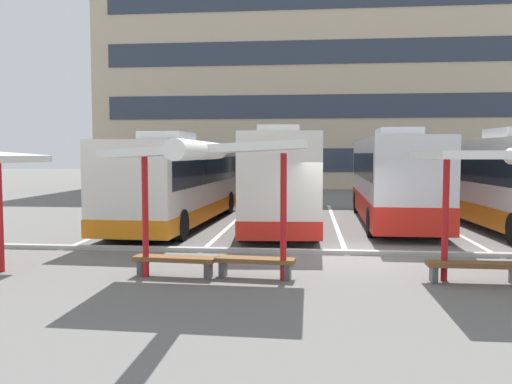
{
  "coord_description": "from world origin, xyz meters",
  "views": [
    {
      "loc": [
        -1.02,
        -14.05,
        2.73
      ],
      "look_at": [
        -2.69,
        2.36,
        1.55
      ],
      "focal_mm": 37.1,
      "sensor_mm": 36.0,
      "label": 1
    }
  ],
  "objects_px": {
    "bench_1": "(175,261)",
    "coach_bus_3": "(496,182)",
    "waiting_shelter_1": "(211,153)",
    "bench_3": "(474,267)",
    "bench_2": "(255,263)",
    "coach_bus_0": "(179,182)",
    "coach_bus_1": "(277,178)",
    "coach_bus_2": "(393,180)"
  },
  "relations": [
    {
      "from": "coach_bus_3",
      "to": "coach_bus_0",
      "type": "bearing_deg",
      "value": -176.83
    },
    {
      "from": "bench_1",
      "to": "coach_bus_2",
      "type": "bearing_deg",
      "value": 57.6
    },
    {
      "from": "waiting_shelter_1",
      "to": "coach_bus_3",
      "type": "bearing_deg",
      "value": 46.88
    },
    {
      "from": "coach_bus_0",
      "to": "waiting_shelter_1",
      "type": "bearing_deg",
      "value": -71.83
    },
    {
      "from": "bench_1",
      "to": "bench_2",
      "type": "height_order",
      "value": "same"
    },
    {
      "from": "coach_bus_2",
      "to": "coach_bus_3",
      "type": "height_order",
      "value": "coach_bus_2"
    },
    {
      "from": "coach_bus_1",
      "to": "coach_bus_2",
      "type": "height_order",
      "value": "coach_bus_1"
    },
    {
      "from": "waiting_shelter_1",
      "to": "bench_2",
      "type": "xyz_separation_m",
      "value": [
        0.9,
        0.4,
        -2.43
      ]
    },
    {
      "from": "coach_bus_0",
      "to": "bench_1",
      "type": "relative_size",
      "value": 5.93
    },
    {
      "from": "bench_3",
      "to": "coach_bus_3",
      "type": "bearing_deg",
      "value": 69.18
    },
    {
      "from": "bench_1",
      "to": "bench_2",
      "type": "relative_size",
      "value": 1.05
    },
    {
      "from": "bench_2",
      "to": "bench_3",
      "type": "height_order",
      "value": "same"
    },
    {
      "from": "coach_bus_2",
      "to": "bench_1",
      "type": "relative_size",
      "value": 5.73
    },
    {
      "from": "coach_bus_0",
      "to": "coach_bus_3",
      "type": "distance_m",
      "value": 12.1
    },
    {
      "from": "coach_bus_2",
      "to": "bench_2",
      "type": "bearing_deg",
      "value": -114.42
    },
    {
      "from": "coach_bus_1",
      "to": "bench_3",
      "type": "relative_size",
      "value": 6.32
    },
    {
      "from": "coach_bus_2",
      "to": "waiting_shelter_1",
      "type": "bearing_deg",
      "value": -117.66
    },
    {
      "from": "coach_bus_0",
      "to": "bench_1",
      "type": "distance_m",
      "value": 9.04
    },
    {
      "from": "coach_bus_1",
      "to": "bench_2",
      "type": "xyz_separation_m",
      "value": [
        0.08,
        -9.41,
        -1.45
      ]
    },
    {
      "from": "coach_bus_0",
      "to": "coach_bus_3",
      "type": "bearing_deg",
      "value": 3.17
    },
    {
      "from": "coach_bus_1",
      "to": "bench_3",
      "type": "bearing_deg",
      "value": -63.24
    },
    {
      "from": "bench_1",
      "to": "coach_bus_3",
      "type": "bearing_deg",
      "value": 43.1
    },
    {
      "from": "coach_bus_1",
      "to": "coach_bus_3",
      "type": "bearing_deg",
      "value": -0.55
    },
    {
      "from": "waiting_shelter_1",
      "to": "bench_1",
      "type": "height_order",
      "value": "waiting_shelter_1"
    },
    {
      "from": "bench_2",
      "to": "coach_bus_1",
      "type": "bearing_deg",
      "value": 90.49
    },
    {
      "from": "bench_2",
      "to": "bench_3",
      "type": "xyz_separation_m",
      "value": [
        4.66,
        -0.0,
        0.0
      ]
    },
    {
      "from": "coach_bus_2",
      "to": "bench_1",
      "type": "distance_m",
      "value": 11.76
    },
    {
      "from": "bench_3",
      "to": "coach_bus_0",
      "type": "bearing_deg",
      "value": 134.6
    },
    {
      "from": "coach_bus_1",
      "to": "coach_bus_3",
      "type": "distance_m",
      "value": 8.29
    },
    {
      "from": "coach_bus_0",
      "to": "bench_2",
      "type": "xyz_separation_m",
      "value": [
        3.87,
        -8.66,
        -1.32
      ]
    },
    {
      "from": "coach_bus_0",
      "to": "coach_bus_2",
      "type": "relative_size",
      "value": 1.04
    },
    {
      "from": "coach_bus_1",
      "to": "bench_1",
      "type": "height_order",
      "value": "coach_bus_1"
    },
    {
      "from": "waiting_shelter_1",
      "to": "bench_2",
      "type": "distance_m",
      "value": 2.62
    },
    {
      "from": "coach_bus_2",
      "to": "bench_3",
      "type": "height_order",
      "value": "coach_bus_2"
    },
    {
      "from": "coach_bus_0",
      "to": "bench_3",
      "type": "height_order",
      "value": "coach_bus_0"
    },
    {
      "from": "coach_bus_0",
      "to": "bench_2",
      "type": "relative_size",
      "value": 6.22
    },
    {
      "from": "coach_bus_2",
      "to": "bench_2",
      "type": "relative_size",
      "value": 6.01
    },
    {
      "from": "coach_bus_1",
      "to": "coach_bus_2",
      "type": "bearing_deg",
      "value": 5.22
    },
    {
      "from": "bench_3",
      "to": "waiting_shelter_1",
      "type": "bearing_deg",
      "value": -175.86
    },
    {
      "from": "coach_bus_3",
      "to": "bench_1",
      "type": "xyz_separation_m",
      "value": [
        -10.01,
        -9.37,
        -1.35
      ]
    },
    {
      "from": "bench_1",
      "to": "coach_bus_0",
      "type": "bearing_deg",
      "value": 103.41
    },
    {
      "from": "bench_2",
      "to": "coach_bus_2",
      "type": "bearing_deg",
      "value": 65.58
    }
  ]
}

